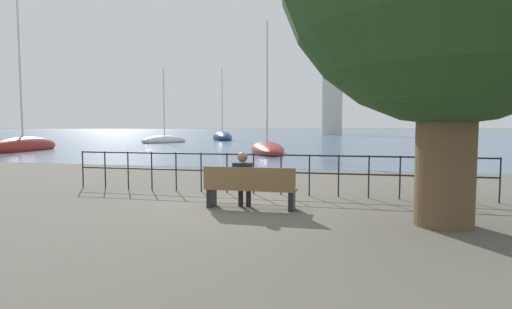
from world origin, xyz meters
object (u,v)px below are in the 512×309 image
Objects in this scene: sailboat_1 at (267,149)px; sailboat_2 at (23,146)px; sailboat_3 at (164,140)px; seated_person_left at (243,177)px; harbor_lighthouse at (332,90)px; sailboat_0 at (222,137)px; park_bench at (250,188)px.

sailboat_2 is (-17.33, -2.59, 0.11)m from sailboat_1.
sailboat_1 is at bearing -19.72° from sailboat_3.
harbor_lighthouse reaches higher than seated_person_left.
harbor_lighthouse is at bearing 90.77° from seated_person_left.
sailboat_0 reaches higher than seated_person_left.
sailboat_1 reaches higher than park_bench.
sailboat_2 reaches higher than seated_person_left.
park_bench is 36.12m from sailboat_3.
sailboat_1 is 17.52m from sailboat_2.
sailboat_3 is (-17.23, 31.74, -0.16)m from park_bench.
sailboat_1 is at bearing 1.26° from sailboat_2.
sailboat_2 is at bearing 173.04° from sailboat_1.
park_bench is 0.30m from seated_person_left.
sailboat_1 reaches higher than seated_person_left.
seated_person_left is 44.45m from sailboat_0.
harbor_lighthouse reaches higher than sailboat_0.
sailboat_0 is (-13.86, 42.23, -0.32)m from seated_person_left.
harbor_lighthouse reaches higher than sailboat_3.
sailboat_2 is 69.41m from harbor_lighthouse.
seated_person_left is 0.12× the size of sailboat_0.
harbor_lighthouse is at bearing 50.10° from sailboat_0.
harbor_lighthouse is at bearing 90.89° from park_bench.
sailboat_0 is at bearing 98.87° from sailboat_1.
harbor_lighthouse is at bearing 96.01° from sailboat_3.
harbor_lighthouse is at bearing 66.40° from sailboat_2.
harbor_lighthouse reaches higher than park_bench.
seated_person_left is 0.13× the size of sailboat_1.
park_bench is 0.21× the size of sailboat_1.
sailboat_1 is at bearing 100.09° from park_bench.
harbor_lighthouse is at bearing 72.69° from sailboat_1.
park_bench is 1.63× the size of seated_person_left.
park_bench is 18.88m from sailboat_1.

